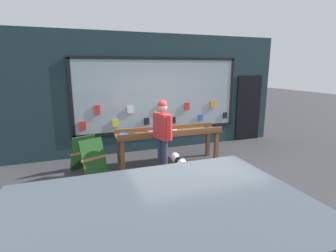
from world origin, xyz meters
TOP-DOWN VIEW (x-y plane):
  - ground_plane at (0.00, 0.00)m, footprint 40.00×40.00m
  - shopfront_facade at (0.05, 2.39)m, footprint 7.94×0.29m
  - display_table_main at (-0.00, 1.06)m, footprint 2.61×0.67m
  - person_browsing at (-0.34, 0.58)m, footprint 0.32×0.65m
  - small_dog at (-0.02, 0.37)m, footprint 0.28×0.64m
  - sandwich_board_sign at (-1.93, 1.10)m, footprint 0.81×0.98m

SIDE VIEW (x-z plane):
  - ground_plane at x=0.00m, z-range 0.00..0.00m
  - small_dog at x=-0.02m, z-range 0.07..0.51m
  - sandwich_board_sign at x=-1.93m, z-range 0.02..0.85m
  - display_table_main at x=0.00m, z-range 0.28..1.18m
  - person_browsing at x=-0.34m, z-range 0.14..1.81m
  - shopfront_facade at x=0.05m, z-range -0.01..3.26m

